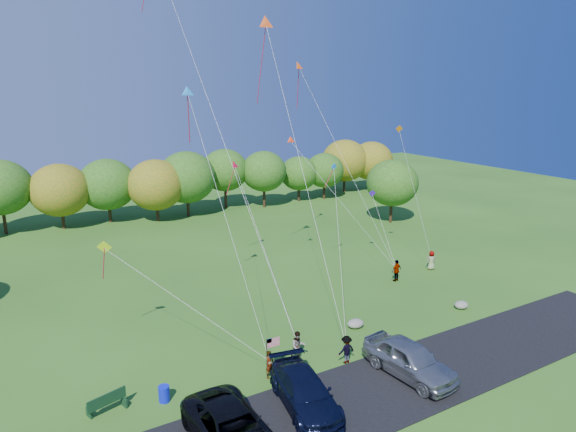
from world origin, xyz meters
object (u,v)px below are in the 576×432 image
object	(u,v)px
flyer_b	(298,346)
minivan_navy	(305,392)
flyer_a	(270,364)
flyer_d	(397,271)
minivan_silver	(409,359)
minivan_dark	(233,430)
trash_barrel	(164,394)
flyer_e	(431,260)
park_bench	(107,402)
flyer_c	(346,350)

from	to	relation	value
flyer_b	minivan_navy	bearing A→B (deg)	-104.53
flyer_a	flyer_b	size ratio (longest dim) A/B	0.87
flyer_b	flyer_d	world-z (taller)	flyer_b
minivan_silver	flyer_d	bearing A→B (deg)	45.55
minivan_dark	flyer_b	xyz separation A→B (m)	(6.48, 4.98, -0.02)
minivan_navy	flyer_b	size ratio (longest dim) A/B	3.13
trash_barrel	flyer_d	bearing A→B (deg)	16.91
minivan_dark	flyer_e	xyz separation A→B (m)	(24.64, 12.15, -0.10)
park_bench	trash_barrel	xyz separation A→B (m)	(2.74, -0.47, -0.17)
flyer_d	park_bench	distance (m)	25.20
flyer_b	flyer_e	bearing A→B (deg)	34.39
flyer_e	minivan_navy	bearing A→B (deg)	48.89
park_bench	trash_barrel	world-z (taller)	park_bench
flyer_a	minivan_silver	bearing A→B (deg)	-58.45
flyer_e	trash_barrel	world-z (taller)	flyer_e
minivan_silver	trash_barrel	world-z (taller)	minivan_silver
minivan_silver	park_bench	world-z (taller)	minivan_silver
minivan_dark	minivan_navy	distance (m)	4.48
minivan_navy	flyer_b	bearing A→B (deg)	73.12
minivan_navy	minivan_silver	size ratio (longest dim) A/B	1.00
flyer_e	flyer_a	bearing A→B (deg)	40.98
park_bench	flyer_a	bearing A→B (deg)	-24.53
flyer_e	flyer_d	bearing A→B (deg)	26.32
minivan_dark	minivan_navy	xyz separation A→B (m)	(4.38, 0.93, -0.05)
trash_barrel	minivan_navy	bearing A→B (deg)	-34.77
flyer_c	flyer_e	distance (m)	18.14
flyer_a	flyer_e	size ratio (longest dim) A/B	0.94
minivan_navy	flyer_e	distance (m)	23.16
minivan_dark	flyer_a	size ratio (longest dim) A/B	4.00
park_bench	minivan_silver	bearing A→B (deg)	-34.61
flyer_d	trash_barrel	xyz separation A→B (m)	(-21.70, -6.60, -0.49)
minivan_dark	flyer_c	size ratio (longest dim) A/B	3.76
flyer_a	flyer_e	world-z (taller)	flyer_e
park_bench	trash_barrel	bearing A→B (deg)	-25.83
flyer_b	park_bench	xyz separation A→B (m)	(-10.78, 0.54, -0.32)
flyer_d	minivan_dark	bearing A→B (deg)	22.43
flyer_a	flyer_d	distance (m)	17.58
minivan_dark	park_bench	size ratio (longest dim) A/B	3.21
park_bench	trash_barrel	size ratio (longest dim) A/B	2.33
trash_barrel	flyer_c	bearing A→B (deg)	-9.36
flyer_e	minivan_dark	bearing A→B (deg)	46.15
minivan_navy	trash_barrel	bearing A→B (deg)	155.71
minivan_navy	park_bench	world-z (taller)	minivan_navy
flyer_d	flyer_a	bearing A→B (deg)	17.21
minivan_silver	trash_barrel	xyz separation A→B (m)	(-12.51, 4.61, -0.61)
flyer_e	trash_barrel	bearing A→B (deg)	35.07
minivan_silver	flyer_e	size ratio (longest dim) A/B	3.39
flyer_d	flyer_e	bearing A→B (deg)	178.82
minivan_navy	flyer_b	distance (m)	4.56
minivan_silver	flyer_e	distance (m)	18.01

